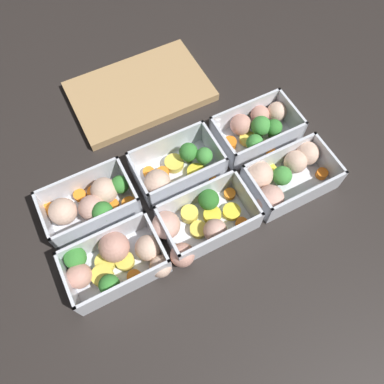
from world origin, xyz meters
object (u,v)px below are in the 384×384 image
container_far_center (176,168)px  container_far_left (91,203)px  container_near_center (198,224)px  container_near_right (283,175)px  container_near_left (115,261)px  container_far_right (258,127)px

container_far_center → container_far_left: bearing=178.7°
container_near_center → container_near_right: (0.18, 0.01, 0.00)m
container_near_left → container_near_center: bearing=-1.2°
container_near_left → container_near_center: (0.15, -0.00, -0.00)m
container_far_right → container_far_left: bearing=-179.1°
container_near_right → container_far_left: bearing=161.9°
container_near_right → container_far_right: 0.11m
container_far_center → container_near_right: bearing=-32.0°
container_near_center → container_far_right: same height
container_near_center → container_far_center: same height
container_far_center → container_far_right: 0.18m
container_near_left → container_near_center: same height
container_near_right → container_far_center: bearing=148.0°
container_far_right → container_near_center: bearing=-148.0°
container_near_left → container_far_left: (0.00, 0.11, 0.00)m
container_far_right → container_far_center: bearing=-177.1°
container_far_center → container_far_right: (0.18, 0.01, 0.00)m
container_near_right → container_far_left: (-0.33, 0.11, -0.00)m
container_near_center → container_far_left: size_ratio=1.08×
container_far_left → container_near_center: bearing=-38.7°
container_far_center → container_far_right: size_ratio=0.96×
container_far_left → container_far_center: size_ratio=1.05×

